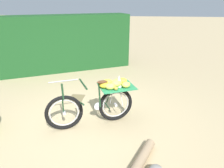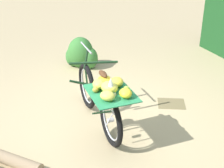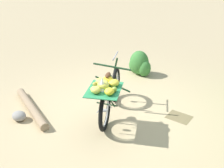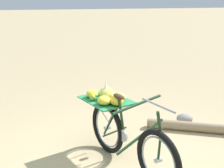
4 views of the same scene
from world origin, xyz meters
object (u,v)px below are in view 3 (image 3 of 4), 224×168
at_px(bicycle, 109,93).
at_px(fallen_log, 31,107).
at_px(path_stone, 19,116).
at_px(shrub_cluster, 139,64).

bearing_deg(bicycle, fallen_log, 92.36).
bearing_deg(path_stone, fallen_log, -75.14).
distance_m(fallen_log, shrub_cluster, 2.99).
height_order(bicycle, fallen_log, bicycle).
xyz_separation_m(bicycle, fallen_log, (1.39, 0.73, -0.44)).
relative_size(fallen_log, shrub_cluster, 2.44).
bearing_deg(path_stone, shrub_cluster, -101.57).
bearing_deg(shrub_cluster, fallen_log, 75.40).
distance_m(fallen_log, path_stone, 0.36).
distance_m(shrub_cluster, path_stone, 3.31).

